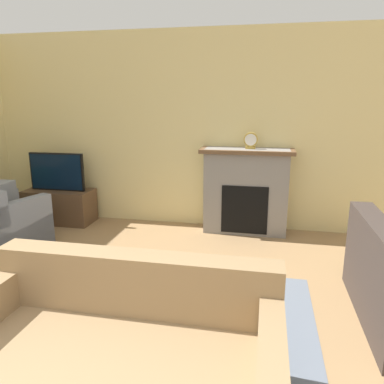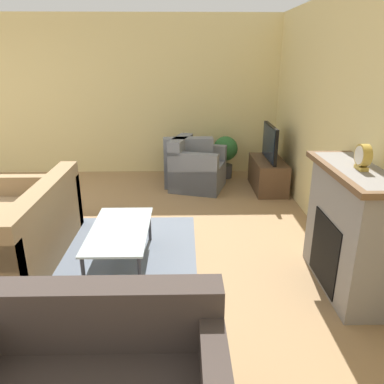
{
  "view_description": "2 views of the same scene",
  "coord_description": "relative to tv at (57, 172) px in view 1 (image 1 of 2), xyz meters",
  "views": [
    {
      "loc": [
        1.02,
        -0.54,
        1.77
      ],
      "look_at": [
        0.31,
        2.98,
        0.88
      ],
      "focal_mm": 35.0,
      "sensor_mm": 36.0,
      "label": 1
    },
    {
      "loc": [
        3.73,
        2.96,
        2.03
      ],
      "look_at": [
        0.48,
        3.03,
        0.84
      ],
      "focal_mm": 35.0,
      "sensor_mm": 36.0,
      "label": 2
    }
  ],
  "objects": [
    {
      "name": "coffee_table",
      "position": [
        2.27,
        -1.99,
        -0.4
      ],
      "size": [
        1.12,
        0.58,
        0.39
      ],
      "color": "#333338",
      "rests_on": "ground_plane"
    },
    {
      "name": "wall_back",
      "position": [
        1.95,
        0.35,
        0.59
      ],
      "size": [
        8.94,
        0.06,
        2.7
      ],
      "color": "beige",
      "rests_on": "ground_plane"
    },
    {
      "name": "tv_stand",
      "position": [
        0.0,
        0.0,
        -0.52
      ],
      "size": [
        0.98,
        0.47,
        0.49
      ],
      "color": "brown",
      "rests_on": "ground_plane"
    },
    {
      "name": "couch_sectional",
      "position": [
        2.18,
        -3.07,
        -0.47
      ],
      "size": [
        1.86,
        0.97,
        0.82
      ],
      "color": "#8C704C",
      "rests_on": "ground_plane"
    },
    {
      "name": "armchair_accent",
      "position": [
        -0.06,
        -1.15,
        -0.46
      ],
      "size": [
        0.94,
        0.96,
        0.82
      ],
      "rotation": [
        0.0,
        0.0,
        2.84
      ],
      "color": "gray",
      "rests_on": "ground_plane"
    },
    {
      "name": "fireplace",
      "position": [
        2.72,
        0.12,
        -0.16
      ],
      "size": [
        1.22,
        0.44,
        1.15
      ],
      "color": "gray",
      "rests_on": "ground_plane"
    },
    {
      "name": "area_rug",
      "position": [
        2.27,
        -2.11,
        -0.76
      ],
      "size": [
        2.32,
        1.78,
        0.0
      ],
      "color": "slate",
      "rests_on": "ground_plane"
    },
    {
      "name": "mantel_clock",
      "position": [
        2.76,
        0.12,
        0.5
      ],
      "size": [
        0.18,
        0.07,
        0.21
      ],
      "color": "#B79338",
      "rests_on": "fireplace"
    },
    {
      "name": "tv",
      "position": [
        0.0,
        0.0,
        0.0
      ],
      "size": [
        0.82,
        0.06,
        0.55
      ],
      "color": "black",
      "rests_on": "tv_stand"
    }
  ]
}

